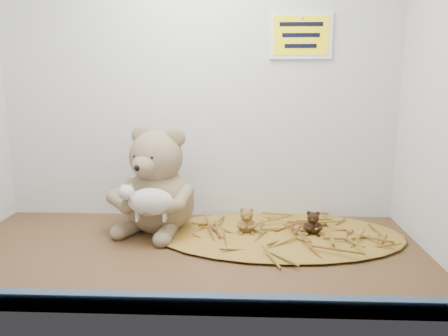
{
  "coord_description": "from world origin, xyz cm",
  "views": [
    {
      "loc": [
        13.3,
        -102.96,
        43.5
      ],
      "look_at": [
        8.79,
        4.6,
        20.71
      ],
      "focal_mm": 35.0,
      "sensor_mm": 36.0,
      "label": 1
    }
  ],
  "objects_px": {
    "mini_teddy_tan": "(247,219)",
    "mini_teddy_brown": "(313,222)",
    "main_teddy": "(158,179)",
    "toy_lamb": "(151,202)"
  },
  "relations": [
    {
      "from": "mini_teddy_brown",
      "to": "main_teddy",
      "type": "bearing_deg",
      "value": -177.71
    },
    {
      "from": "mini_teddy_tan",
      "to": "mini_teddy_brown",
      "type": "xyz_separation_m",
      "value": [
        0.18,
        -0.01,
        -0.0
      ]
    },
    {
      "from": "toy_lamb",
      "to": "mini_teddy_brown",
      "type": "bearing_deg",
      "value": 8.73
    },
    {
      "from": "main_teddy",
      "to": "mini_teddy_tan",
      "type": "xyz_separation_m",
      "value": [
        0.25,
        -0.04,
        -0.1
      ]
    },
    {
      "from": "main_teddy",
      "to": "mini_teddy_brown",
      "type": "height_order",
      "value": "main_teddy"
    },
    {
      "from": "toy_lamb",
      "to": "mini_teddy_brown",
      "type": "distance_m",
      "value": 0.44
    },
    {
      "from": "main_teddy",
      "to": "mini_teddy_brown",
      "type": "distance_m",
      "value": 0.44
    },
    {
      "from": "main_teddy",
      "to": "mini_teddy_tan",
      "type": "height_order",
      "value": "main_teddy"
    },
    {
      "from": "mini_teddy_tan",
      "to": "mini_teddy_brown",
      "type": "relative_size",
      "value": 1.07
    },
    {
      "from": "main_teddy",
      "to": "toy_lamb",
      "type": "height_order",
      "value": "main_teddy"
    }
  ]
}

